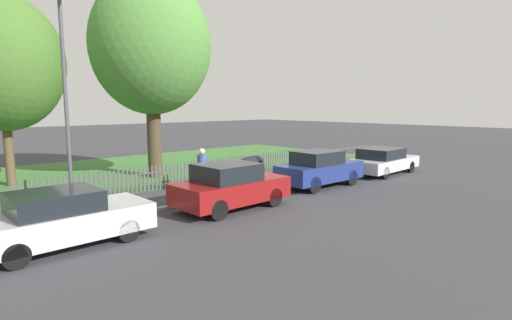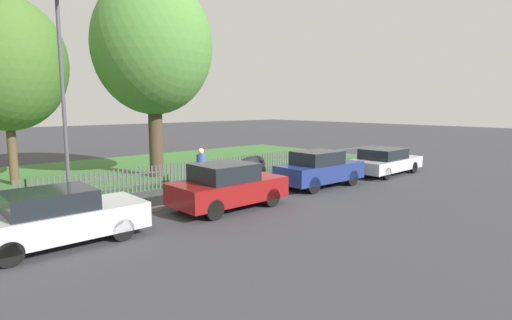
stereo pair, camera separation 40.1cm
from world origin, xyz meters
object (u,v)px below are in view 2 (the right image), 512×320
at_px(parked_car_silver_hatchback, 58,217).
at_px(tree_mid_park, 153,47).
at_px(tree_behind_motorcycle, 5,64).
at_px(street_lamp, 63,83).
at_px(parked_car_navy_estate, 319,169).
at_px(parked_car_red_compact, 385,161).
at_px(pedestrian_near_fence, 201,168).
at_px(parked_car_black_saloon, 228,186).
at_px(covered_motorcycle, 252,165).

distance_m(parked_car_silver_hatchback, tree_mid_park, 11.13).
relative_size(tree_behind_motorcycle, street_lamp, 1.22).
xyz_separation_m(parked_car_navy_estate, parked_car_red_compact, (4.92, -0.17, -0.11)).
xyz_separation_m(parked_car_silver_hatchback, street_lamp, (0.85, 1.79, 3.36)).
bearing_deg(parked_car_navy_estate, pedestrian_near_fence, 156.24).
bearing_deg(tree_mid_park, parked_car_navy_estate, -60.40).
bearing_deg(pedestrian_near_fence, parked_car_red_compact, -54.66).
relative_size(parked_car_navy_estate, pedestrian_near_fence, 2.24).
height_order(parked_car_black_saloon, tree_behind_motorcycle, tree_behind_motorcycle).
xyz_separation_m(tree_mid_park, pedestrian_near_fence, (-0.59, -4.76, -5.16)).
xyz_separation_m(parked_car_red_compact, street_lamp, (-14.49, 1.68, 3.40)).
relative_size(parked_car_red_compact, street_lamp, 0.68).
bearing_deg(tree_behind_motorcycle, street_lamp, -89.81).
xyz_separation_m(parked_car_silver_hatchback, tree_mid_park, (6.48, 7.20, 5.48)).
xyz_separation_m(tree_behind_motorcycle, street_lamp, (0.03, -7.69, -1.13)).
bearing_deg(covered_motorcycle, tree_mid_park, 129.59).
xyz_separation_m(parked_car_navy_estate, covered_motorcycle, (-0.74, 3.51, -0.14)).
relative_size(parked_car_navy_estate, covered_motorcycle, 2.10).
xyz_separation_m(covered_motorcycle, tree_behind_motorcycle, (-8.85, 5.70, 4.56)).
bearing_deg(parked_car_black_saloon, street_lamp, 157.54).
xyz_separation_m(covered_motorcycle, pedestrian_near_fence, (-3.78, -1.34, 0.38)).
bearing_deg(street_lamp, parked_car_black_saloon, -21.78).
height_order(parked_car_red_compact, pedestrian_near_fence, pedestrian_near_fence).
relative_size(tree_mid_park, pedestrian_near_fence, 5.23).
bearing_deg(pedestrian_near_fence, parked_car_silver_hatchback, 161.68).
xyz_separation_m(parked_car_silver_hatchback, parked_car_black_saloon, (5.31, 0.01, 0.07)).
bearing_deg(parked_car_red_compact, covered_motorcycle, 145.12).
bearing_deg(tree_behind_motorcycle, parked_car_black_saloon, -64.67).
height_order(parked_car_navy_estate, pedestrian_near_fence, pedestrian_near_fence).
bearing_deg(parked_car_red_compact, pedestrian_near_fence, 164.25).
relative_size(parked_car_red_compact, covered_motorcycle, 2.34).
relative_size(parked_car_black_saloon, parked_car_navy_estate, 0.98).
bearing_deg(street_lamp, tree_behind_motorcycle, 90.19).
distance_m(parked_car_navy_estate, covered_motorcycle, 3.59).
distance_m(parked_car_red_compact, street_lamp, 14.98).
height_order(parked_car_red_compact, street_lamp, street_lamp).
distance_m(parked_car_navy_estate, tree_mid_park, 9.63).
distance_m(covered_motorcycle, street_lamp, 9.68).
bearing_deg(parked_car_silver_hatchback, parked_car_navy_estate, 1.06).
xyz_separation_m(parked_car_silver_hatchback, tree_behind_motorcycle, (0.82, 9.48, 4.49)).
height_order(tree_mid_park, pedestrian_near_fence, tree_mid_park).
bearing_deg(parked_car_red_compact, parked_car_navy_estate, 176.17).
relative_size(tree_behind_motorcycle, pedestrian_near_fence, 4.47).
xyz_separation_m(parked_car_red_compact, tree_mid_park, (-8.86, 7.10, 5.52)).
relative_size(parked_car_silver_hatchback, street_lamp, 0.62).
xyz_separation_m(parked_car_black_saloon, parked_car_red_compact, (10.03, 0.10, -0.11)).
relative_size(parked_car_navy_estate, street_lamp, 0.61).
bearing_deg(parked_car_navy_estate, parked_car_red_compact, -0.15).
bearing_deg(street_lamp, parked_car_silver_hatchback, -115.36).
xyz_separation_m(parked_car_navy_estate, pedestrian_near_fence, (-4.53, 2.16, 0.24)).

